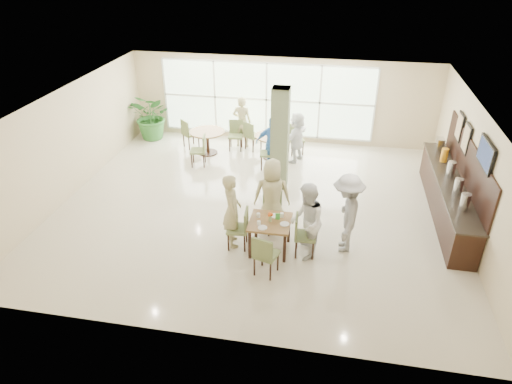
% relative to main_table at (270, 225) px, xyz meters
% --- Properties ---
extents(ground, '(10.00, 10.00, 0.00)m').
position_rel_main_table_xyz_m(ground, '(-0.62, 1.79, -0.65)').
color(ground, beige).
rests_on(ground, ground).
extents(room_shell, '(10.00, 10.00, 10.00)m').
position_rel_main_table_xyz_m(room_shell, '(-0.62, 1.79, 1.05)').
color(room_shell, white).
rests_on(room_shell, ground).
extents(window_bank, '(7.00, 0.04, 7.00)m').
position_rel_main_table_xyz_m(window_bank, '(-1.12, 6.25, 0.75)').
color(window_bank, silver).
rests_on(window_bank, ground).
extents(column, '(0.45, 0.45, 2.80)m').
position_rel_main_table_xyz_m(column, '(-0.22, 2.99, 0.75)').
color(column, '#61714E').
rests_on(column, ground).
extents(main_table, '(0.89, 0.89, 0.75)m').
position_rel_main_table_xyz_m(main_table, '(0.00, 0.00, 0.00)').
color(main_table, brown).
rests_on(main_table, ground).
extents(round_table_left, '(1.11, 1.11, 0.75)m').
position_rel_main_table_xyz_m(round_table_left, '(-2.76, 4.79, -0.07)').
color(round_table_left, brown).
rests_on(round_table_left, ground).
extents(round_table_right, '(1.11, 1.11, 0.75)m').
position_rel_main_table_xyz_m(round_table_right, '(-0.68, 4.83, -0.07)').
color(round_table_right, brown).
rests_on(round_table_right, ground).
extents(chairs_main_table, '(1.97, 2.14, 0.95)m').
position_rel_main_table_xyz_m(chairs_main_table, '(0.02, -0.02, -0.17)').
color(chairs_main_table, '#606F3D').
rests_on(chairs_main_table, ground).
extents(chairs_table_left, '(2.05, 1.86, 0.95)m').
position_rel_main_table_xyz_m(chairs_table_left, '(-2.73, 4.75, -0.17)').
color(chairs_table_left, '#606F3D').
rests_on(chairs_table_left, ground).
extents(chairs_table_right, '(2.01, 1.87, 0.95)m').
position_rel_main_table_xyz_m(chairs_table_right, '(-0.70, 4.89, -0.17)').
color(chairs_table_right, '#606F3D').
rests_on(chairs_table_right, ground).
extents(tabletop_clutter, '(0.74, 0.71, 0.21)m').
position_rel_main_table_xyz_m(tabletop_clutter, '(0.01, 0.01, 0.16)').
color(tabletop_clutter, white).
rests_on(tabletop_clutter, main_table).
extents(buffet_counter, '(0.64, 4.70, 1.95)m').
position_rel_main_table_xyz_m(buffet_counter, '(4.08, 2.30, -0.10)').
color(buffet_counter, black).
rests_on(buffet_counter, ground).
extents(wall_tv, '(0.06, 1.00, 0.58)m').
position_rel_main_table_xyz_m(wall_tv, '(4.32, 1.19, 1.50)').
color(wall_tv, black).
rests_on(wall_tv, ground).
extents(framed_art_a, '(0.05, 0.55, 0.70)m').
position_rel_main_table_xyz_m(framed_art_a, '(4.33, 2.79, 1.20)').
color(framed_art_a, black).
rests_on(framed_art_a, ground).
extents(framed_art_b, '(0.05, 0.55, 0.70)m').
position_rel_main_table_xyz_m(framed_art_b, '(4.33, 3.59, 1.20)').
color(framed_art_b, black).
rests_on(framed_art_b, ground).
extents(potted_plant, '(1.88, 1.88, 1.60)m').
position_rel_main_table_xyz_m(potted_plant, '(-4.90, 5.63, 0.15)').
color(potted_plant, '#2E6F2C').
rests_on(potted_plant, ground).
extents(teen_left, '(0.62, 0.74, 1.73)m').
position_rel_main_table_xyz_m(teen_left, '(-0.86, 0.10, 0.22)').
color(teen_left, tan).
rests_on(teen_left, ground).
extents(teen_far, '(0.92, 0.59, 1.77)m').
position_rel_main_table_xyz_m(teen_far, '(-0.10, 0.90, 0.23)').
color(teen_far, tan).
rests_on(teen_far, ground).
extents(teen_right, '(0.77, 0.92, 1.73)m').
position_rel_main_table_xyz_m(teen_right, '(0.78, -0.05, 0.22)').
color(teen_right, white).
rests_on(teen_right, ground).
extents(teen_standing, '(0.69, 1.19, 1.82)m').
position_rel_main_table_xyz_m(teen_standing, '(1.60, 0.36, 0.26)').
color(teen_standing, gray).
rests_on(teen_standing, ground).
extents(adult_a, '(1.01, 0.62, 1.67)m').
position_rel_main_table_xyz_m(adult_a, '(-0.56, 3.93, 0.18)').
color(adult_a, '#4383C9').
rests_on(adult_a, ground).
extents(adult_b, '(1.16, 1.57, 1.55)m').
position_rel_main_table_xyz_m(adult_b, '(0.07, 4.74, 0.13)').
color(adult_b, white).
rests_on(adult_b, ground).
extents(adult_standing, '(0.63, 0.43, 1.68)m').
position_rel_main_table_xyz_m(adult_standing, '(-1.80, 5.55, 0.19)').
color(adult_standing, tan).
rests_on(adult_standing, ground).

